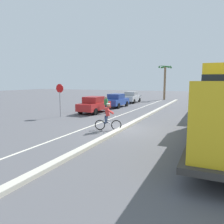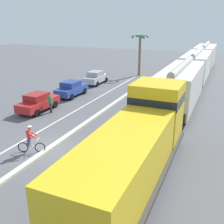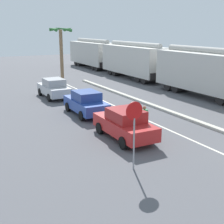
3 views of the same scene
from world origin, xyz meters
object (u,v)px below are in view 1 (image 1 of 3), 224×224
at_px(hopper_car_middle, 218,88).
at_px(parked_car_blue, 116,100).
at_px(cyclist, 108,118).
at_px(palm_tree_near, 165,75).
at_px(parked_car_red, 94,105).
at_px(parked_car_silver, 132,97).
at_px(pedestrian_by_cars, 106,105).
at_px(stop_sign, 60,94).
at_px(hopper_car_trailing, 216,87).
at_px(hopper_car_lead, 220,92).

relative_size(hopper_car_middle, parked_car_blue, 2.51).
bearing_deg(cyclist, parked_car_blue, 110.76).
xyz_separation_m(cyclist, palm_tree_near, (-1.40, 25.47, 3.38)).
bearing_deg(palm_tree_near, hopper_car_middle, -11.36).
bearing_deg(parked_car_red, hopper_car_middle, 56.82).
distance_m(parked_car_silver, palm_tree_near, 8.81).
height_order(parked_car_silver, palm_tree_near, palm_tree_near).
distance_m(hopper_car_middle, parked_car_red, 20.74).
bearing_deg(parked_car_blue, pedestrian_by_cars, -77.50).
distance_m(hopper_car_middle, parked_car_silver, 12.91).
distance_m(cyclist, palm_tree_near, 25.73).
height_order(hopper_car_middle, parked_car_blue, hopper_car_middle).
bearing_deg(parked_car_blue, cyclist, -69.24).
height_order(parked_car_red, palm_tree_near, palm_tree_near).
distance_m(parked_car_silver, stop_sign, 15.03).
bearing_deg(parked_car_blue, hopper_car_trailing, 64.52).
bearing_deg(palm_tree_near, cyclist, -86.85).
xyz_separation_m(hopper_car_lead, hopper_car_trailing, (0.00, 23.20, 0.00)).
xyz_separation_m(parked_car_blue, parked_car_silver, (-0.24, 6.18, 0.00)).
bearing_deg(parked_car_silver, hopper_car_trailing, 56.58).
bearing_deg(parked_car_red, hopper_car_lead, 26.82).
height_order(hopper_car_lead, palm_tree_near, palm_tree_near).
xyz_separation_m(parked_car_red, cyclist, (4.61, -6.51, 0.00)).
bearing_deg(palm_tree_near, hopper_car_trailing, 50.79).
height_order(hopper_car_trailing, pedestrian_by_cars, hopper_car_trailing).
height_order(hopper_car_middle, palm_tree_near, palm_tree_near).
height_order(hopper_car_lead, hopper_car_middle, same).
bearing_deg(parked_car_red, cyclist, -54.71).
distance_m(hopper_car_middle, cyclist, 24.80).
bearing_deg(hopper_car_lead, stop_sign, -144.76).
distance_m(hopper_car_lead, hopper_car_middle, 11.60).
bearing_deg(parked_car_silver, cyclist, -75.28).
bearing_deg(pedestrian_by_cars, palm_tree_near, 84.18).
bearing_deg(pedestrian_by_cars, cyclist, -63.19).
distance_m(parked_car_red, parked_car_silver, 11.55).
xyz_separation_m(hopper_car_middle, hopper_car_trailing, (0.00, 11.60, 0.00)).
height_order(parked_car_blue, stop_sign, stop_sign).
bearing_deg(palm_tree_near, stop_sign, -101.99).
bearing_deg(parked_car_silver, stop_sign, -95.38).
distance_m(palm_tree_near, pedestrian_by_cars, 19.27).
bearing_deg(parked_car_blue, stop_sign, -100.67).
height_order(hopper_car_lead, pedestrian_by_cars, hopper_car_lead).
bearing_deg(stop_sign, parked_car_red, 65.38).
relative_size(parked_car_blue, palm_tree_near, 0.72).
distance_m(hopper_car_trailing, cyclist, 36.09).
xyz_separation_m(hopper_car_lead, palm_tree_near, (-8.13, 13.23, 2.12)).
distance_m(hopper_car_trailing, pedestrian_by_cars, 30.58).
relative_size(hopper_car_trailing, parked_car_silver, 2.52).
bearing_deg(hopper_car_middle, parked_car_blue, -133.19).
height_order(stop_sign, pedestrian_by_cars, stop_sign).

